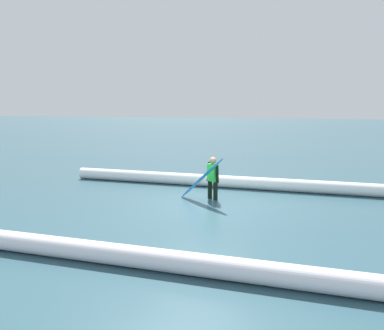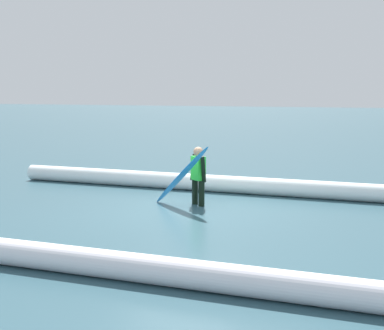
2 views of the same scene
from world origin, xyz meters
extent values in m
plane|color=#2B4E59|center=(0.00, 0.00, 0.00)|extent=(153.85, 153.85, 0.00)
cylinder|color=black|center=(-0.14, -0.59, 0.29)|extent=(0.14, 0.14, 0.58)
cylinder|color=black|center=(0.08, -0.76, 0.29)|extent=(0.14, 0.14, 0.58)
cube|color=#2DD83F|center=(-0.03, -0.68, 0.85)|extent=(0.39, 0.37, 0.54)
sphere|color=tan|center=(-0.03, -0.68, 1.22)|extent=(0.22, 0.22, 0.22)
cylinder|color=black|center=(-0.20, -0.54, 0.85)|extent=(0.09, 0.21, 0.61)
cylinder|color=black|center=(0.14, -0.81, 0.85)|extent=(0.09, 0.25, 0.60)
ellipsoid|color=#268CE5|center=(0.24, -0.33, 0.71)|extent=(1.61, 0.89, 1.44)
ellipsoid|color=red|center=(0.24, -0.33, 0.71)|extent=(1.24, 0.61, 1.16)
cylinder|color=white|center=(-2.09, -2.46, 0.22)|extent=(15.85, 0.55, 0.43)
camera|label=1|loc=(-2.68, 10.56, 2.91)|focal=35.25mm
camera|label=2|loc=(-4.56, 11.58, 2.61)|focal=54.58mm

